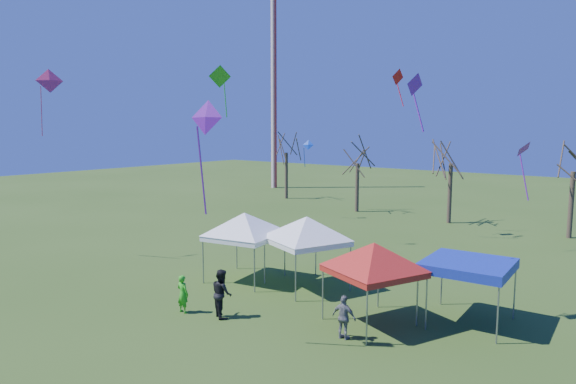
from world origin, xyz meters
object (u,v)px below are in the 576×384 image
object	(u,v)px
tree_1	(358,146)
person_grey	(344,317)
radio_mast	(274,84)
tent_red	(374,248)
tent_white_mid	(307,221)
tree_0	(286,136)
tree_3	(575,147)
tent_blue	(468,266)
person_green	(183,294)
tree_2	(452,142)
tent_white_west	(244,217)
person_dark	(222,293)

from	to	relation	value
tree_1	person_grey	distance (m)	28.16
radio_mast	tent_red	world-z (taller)	radio_mast
tent_white_mid	person_grey	size ratio (longest dim) A/B	2.58
tent_white_mid	tent_red	bearing A→B (deg)	-24.57
radio_mast	tree_0	bearing A→B (deg)	-42.77
radio_mast	tent_red	distance (m)	45.36
tree_3	tent_blue	size ratio (longest dim) A/B	2.44
person_green	tent_blue	bearing A→B (deg)	-148.78
person_green	tent_red	bearing A→B (deg)	-153.01
radio_mast	tent_white_mid	size ratio (longest dim) A/B	6.16
person_green	person_grey	distance (m)	6.71
radio_mast	person_grey	world-z (taller)	radio_mast
tree_0	tree_1	world-z (taller)	tree_0
tree_3	tent_blue	distance (m)	19.67
tree_0	tent_red	distance (m)	34.80
tent_red	person_grey	world-z (taller)	tent_red
tree_2	tent_blue	world-z (taller)	tree_2
tree_0	tent_red	bearing A→B (deg)	-46.29
tent_white_west	tent_blue	bearing A→B (deg)	6.28
person_dark	person_grey	size ratio (longest dim) A/B	1.21
tree_2	tent_white_mid	bearing A→B (deg)	-87.72
person_grey	tent_white_west	bearing A→B (deg)	-23.39
tree_2	person_grey	xyz separation A→B (m)	(5.29, -23.82, -5.50)
person_green	tent_white_mid	bearing A→B (deg)	-110.53
tent_white_west	tent_blue	size ratio (longest dim) A/B	1.32
tree_1	person_dark	xyz separation A→B (m)	(8.77, -25.23, -4.84)
tree_3	person_grey	xyz separation A→B (m)	(-3.11, -23.49, -5.29)
tent_blue	tent_red	bearing A→B (deg)	-138.40
person_green	person_dark	bearing A→B (deg)	-158.68
person_dark	person_grey	bearing A→B (deg)	-138.99
tree_1	tree_2	xyz separation A→B (m)	(8.40, -0.27, 0.50)
tree_0	tree_3	world-z (taller)	tree_0
tree_0	person_dark	world-z (taller)	tree_0
tree_0	tent_white_west	distance (m)	28.96
tent_blue	tree_0	bearing A→B (deg)	139.63
tree_3	tree_1	bearing A→B (deg)	177.94
radio_mast	tent_blue	distance (m)	45.84
tree_0	tree_2	distance (m)	18.72
radio_mast	tent_red	xyz separation A→B (m)	(31.07, -31.64, -9.56)
tree_3	tent_blue	xyz separation A→B (m)	(-0.26, -19.29, -3.87)
tree_1	tree_3	bearing A→B (deg)	-2.06
person_grey	tent_red	bearing A→B (deg)	-96.19
tree_0	person_grey	xyz separation A→B (m)	(23.77, -26.83, -5.70)
tree_0	tent_white_west	world-z (taller)	tree_0
tent_blue	person_grey	world-z (taller)	tent_blue
person_green	person_grey	bearing A→B (deg)	-166.07
tent_white_west	tent_red	bearing A→B (deg)	-9.18
radio_mast	tree_2	distance (m)	28.08
tree_2	tree_3	bearing A→B (deg)	-2.27
tent_white_west	person_grey	distance (m)	8.49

